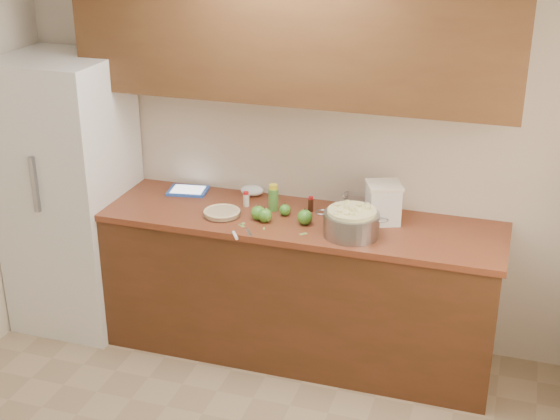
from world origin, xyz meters
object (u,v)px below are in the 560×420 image
(colander, at_px, (351,223))
(flour_canister, at_px, (383,203))
(pie, at_px, (222,213))
(tablet, at_px, (188,191))

(colander, xyz_separation_m, flour_canister, (0.13, 0.24, 0.05))
(pie, bearing_deg, tablet, 140.04)
(flour_canister, bearing_deg, colander, -118.46)
(colander, distance_m, flour_canister, 0.28)
(pie, xyz_separation_m, flour_canister, (0.94, 0.21, 0.10))
(pie, height_order, flour_canister, flour_canister)
(pie, height_order, colander, colander)
(colander, distance_m, tablet, 1.21)
(colander, relative_size, flour_canister, 1.65)
(flour_canister, bearing_deg, pie, -167.37)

